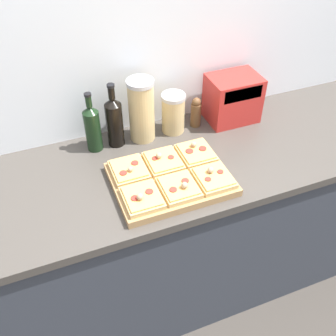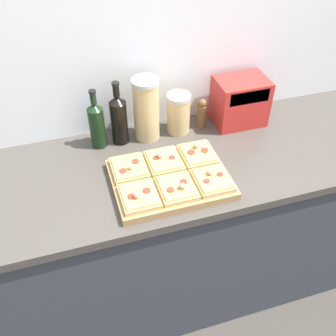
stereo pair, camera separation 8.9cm
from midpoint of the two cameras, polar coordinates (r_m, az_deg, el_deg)
The scene contains 16 objects.
ground_plane at distance 2.29m, azimuth 4.83°, elevation -22.67°, with size 12.00×12.00×0.00m, color #3D3833.
wall_back at distance 1.82m, azimuth -0.69°, elevation 15.33°, with size 6.00×0.06×2.50m.
kitchen_counter at distance 2.05m, azimuth 2.36°, elevation -9.17°, with size 2.63×0.67×0.94m.
cutting_board at distance 1.61m, azimuth 1.90°, elevation -1.69°, with size 0.47×0.36×0.03m, color #A37A4C.
pizza_slice_back_left at distance 1.61m, azimuth -4.09°, elevation -0.02°, with size 0.14×0.16×0.05m.
pizza_slice_back_center at distance 1.64m, azimuth 0.97°, elevation 1.02°, with size 0.14×0.16×0.05m.
pizza_slice_back_right at distance 1.69m, azimuth 5.85°, elevation 2.00°, with size 0.14×0.16×0.05m.
pizza_slice_front_left at distance 1.49m, azimuth -2.53°, elevation -4.13°, with size 0.14×0.16×0.05m.
pizza_slice_front_center at distance 1.53m, azimuth 2.96°, elevation -2.93°, with size 0.14×0.16×0.05m.
pizza_slice_front_right at distance 1.57m, azimuth 8.10°, elevation -1.76°, with size 0.14×0.16×0.05m.
olive_oil_bottle at distance 1.76m, azimuth -8.87°, elevation 6.31°, with size 0.07×0.07×0.28m.
wine_bottle at distance 1.76m, azimuth -5.72°, elevation 7.13°, with size 0.08×0.08×0.31m.
grain_jar_tall at distance 1.77m, azimuth -1.73°, elevation 8.49°, with size 0.12×0.12×0.30m.
grain_jar_short at distance 1.84m, azimuth 2.93°, elevation 7.90°, with size 0.11×0.11×0.20m.
pepper_mill at distance 1.89m, azimuth 6.29°, elevation 7.84°, with size 0.05×0.05×0.15m.
toaster_oven at distance 1.94m, azimuth 11.71°, elevation 9.47°, with size 0.27×0.18×0.23m.
Camera 2 is at (-0.42, -0.91, 2.05)m, focal length 42.00 mm.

